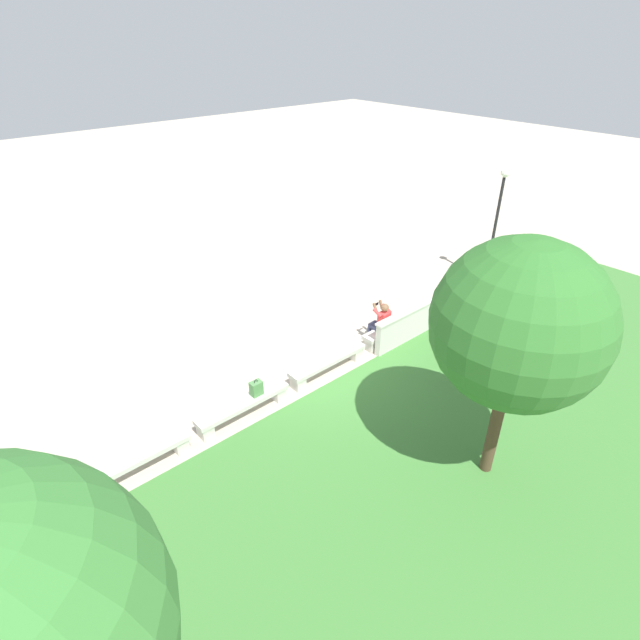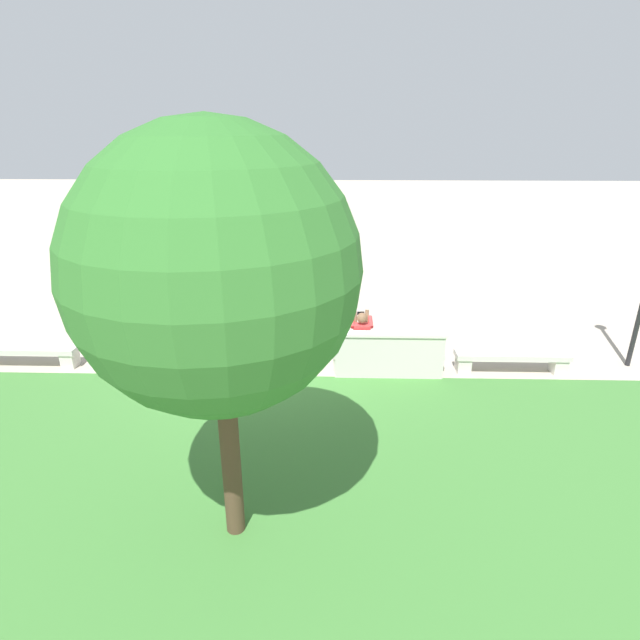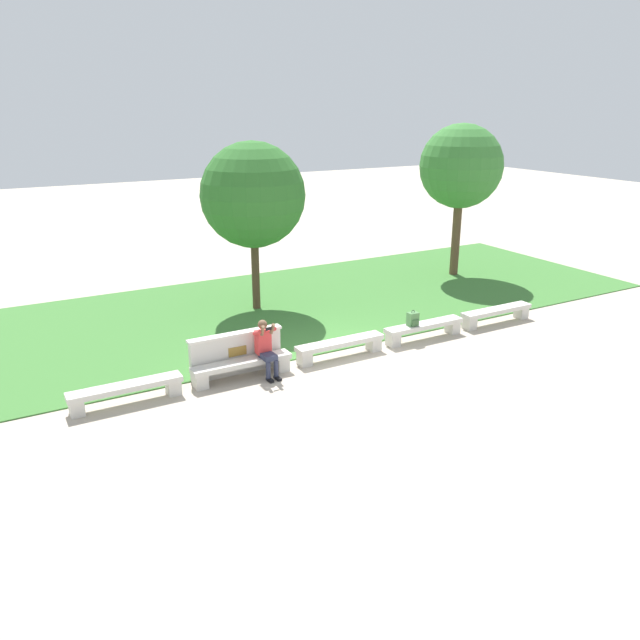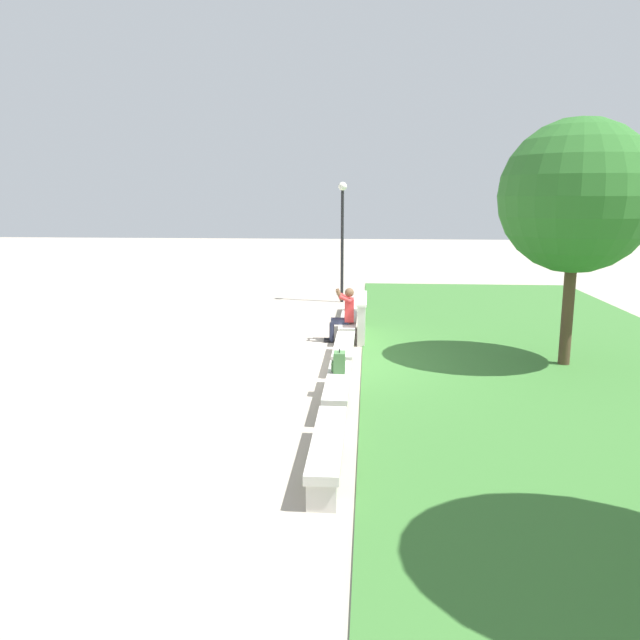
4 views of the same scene
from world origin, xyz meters
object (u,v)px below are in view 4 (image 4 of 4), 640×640
Objects in this scene: bench_main at (351,307)px; tree_left_background at (577,197)px; bench_near at (348,325)px; backpack at (339,362)px; bench_far at (338,386)px; bench_end at (328,447)px; bench_mid at (344,349)px; lamp_post at (342,225)px; person_photographer at (344,312)px.

bench_main is 7.49m from tree_left_background.
backpack is at bearing -0.03° from bench_near.
bench_far is 0.47× the size of tree_left_background.
bench_near is (2.62, 0.00, 0.00)m from bench_main.
bench_main is 10.47m from bench_end.
bench_far is at bearing 0.00° from bench_mid.
bench_far is 5.52× the size of backpack.
backpack is at bearing -179.95° from bench_end.
tree_left_background is 9.20m from lamp_post.
bench_mid is 2.62m from bench_far.
bench_near is 1.00× the size of bench_far.
bench_end is at bearing 0.00° from bench_main.
bench_mid is at bearing 180.00° from bench_far.
lamp_post is at bearing -177.90° from bench_far.
bench_mid is at bearing 180.00° from bench_end.
person_photographer is at bearing 3.01° from lamp_post.
tree_left_background is at bearing 33.02° from lamp_post.
backpack is (7.46, -0.00, 0.32)m from bench_main.
bench_far is 1.00× the size of bench_end.
backpack is (-3.01, -0.00, 0.32)m from bench_end.
lamp_post is (-7.91, -0.39, 2.26)m from bench_mid.
bench_mid is 1.00× the size of bench_far.
bench_far and bench_end have the same top height.
bench_near is 1.79× the size of person_photographer.
bench_main is at bearing 178.60° from person_photographer.
backpack is 0.11× the size of lamp_post.
lamp_post is at bearing -178.32° from bench_end.
bench_near is at bearing 179.97° from backpack.
bench_near is 1.00× the size of bench_end.
tree_left_background reaches higher than bench_far.
bench_far is 6.27m from tree_left_background.
backpack is at bearing -179.64° from bench_far.
bench_near is 4.86m from backpack.
lamp_post reaches higher than bench_end.
bench_end is (7.85, 0.00, 0.00)m from bench_near.
person_photographer reaches higher than backpack.
bench_mid is 1.79× the size of person_photographer.
backpack is (2.23, -0.00, 0.32)m from bench_mid.
tree_left_background is at bearing 68.77° from person_photographer.
person_photographer is (-2.05, -0.08, 0.43)m from bench_mid.
lamp_post reaches higher than bench_main.
bench_main is 0.60× the size of lamp_post.
bench_main is at bearing 180.00° from bench_far.
bench_end is at bearing 0.00° from bench_far.
lamp_post is at bearing -175.83° from bench_near.
person_photographer is at bearing -7.84° from bench_near.
bench_main is 1.79× the size of person_photographer.
bench_mid is at bearing 179.94° from backpack.
bench_main is 3.21m from person_photographer.
backpack is (4.28, 0.08, -0.11)m from person_photographer.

